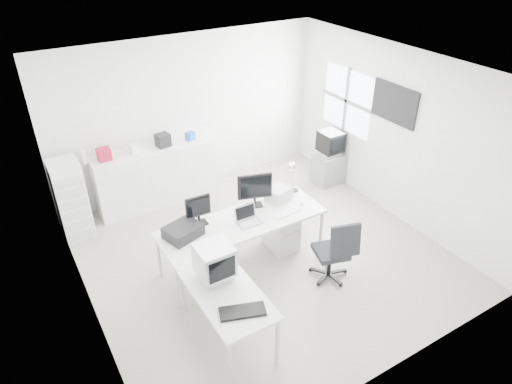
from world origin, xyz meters
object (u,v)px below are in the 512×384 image
lcd_monitor_small (198,210)px  office_chair (331,249)px  main_desk (243,242)px  crt_tv (331,144)px  laptop (249,217)px  tv_cabinet (328,168)px  drawer_pedestal (281,230)px  laser_printer (279,194)px  inkjet_printer (183,231)px  crt_monitor (215,264)px  side_desk (226,314)px  lcd_monitor_large (255,190)px  sideboard (156,176)px  filing_cabinet (71,199)px

lcd_monitor_small → office_chair: size_ratio=0.46×
main_desk → crt_tv: size_ratio=4.80×
lcd_monitor_small → laptop: 0.71m
lcd_monitor_small → tv_cabinet: lcd_monitor_small is taller
drawer_pedestal → laser_printer: 0.58m
lcd_monitor_small → laser_printer: (1.30, -0.03, -0.13)m
inkjet_printer → main_desk: bearing=-23.5°
laser_printer → crt_monitor: size_ratio=0.82×
side_desk → lcd_monitor_large: 1.92m
main_desk → tv_cabinet: bearing=25.8°
side_desk → tv_cabinet: size_ratio=2.37×
main_desk → crt_tv: 2.89m
main_desk → laptop: (0.05, -0.10, 0.48)m
lcd_monitor_large → tv_cabinet: lcd_monitor_large is taller
office_chair → sideboard: 3.43m
lcd_monitor_small → tv_cabinet: bearing=19.0°
drawer_pedestal → crt_tv: crt_tv is taller
crt_tv → sideboard: sideboard is taller
inkjet_printer → laser_printer: (1.60, 0.12, 0.02)m
drawer_pedestal → crt_monitor: (-1.55, -0.90, 0.66)m
laptop → drawer_pedestal: bearing=13.3°
main_desk → drawer_pedestal: main_desk is taller
lcd_monitor_large → sideboard: size_ratio=0.25×
lcd_monitor_large → crt_tv: (2.22, 0.99, -0.20)m
lcd_monitor_large → filing_cabinet: bearing=159.2°
main_desk → side_desk: size_ratio=1.71×
drawer_pedestal → lcd_monitor_small: 1.43m
side_desk → laser_printer: size_ratio=4.05×
lcd_monitor_large → main_desk: bearing=-127.2°
crt_monitor → side_desk: bearing=-90.6°
laser_printer → sideboard: bearing=103.5°
main_desk → drawer_pedestal: size_ratio=4.00×
laser_printer → drawer_pedestal: bearing=-123.6°
inkjet_printer → lcd_monitor_large: bearing=-9.7°
crt_tv → office_chair: bearing=-128.2°
lcd_monitor_small → office_chair: (1.45, -1.14, -0.48)m
sideboard → main_desk: bearing=-78.4°
crt_tv → crt_monitor: bearing=-148.6°
main_desk → inkjet_printer: bearing=173.3°
laptop → crt_tv: (2.52, 1.34, -0.04)m
side_desk → crt_tv: 4.17m
lcd_monitor_large → sideboard: 2.22m
main_desk → laser_printer: size_ratio=6.94×
filing_cabinet → sideboard: bearing=9.1°
laptop → sideboard: (-0.51, 2.36, -0.33)m
laptop → crt_monitor: 1.18m
office_chair → crt_tv: crt_tv is taller
laptop → laser_printer: size_ratio=0.92×
tv_cabinet → filing_cabinet: size_ratio=0.46×
side_desk → laptop: (0.90, 1.00, 0.48)m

